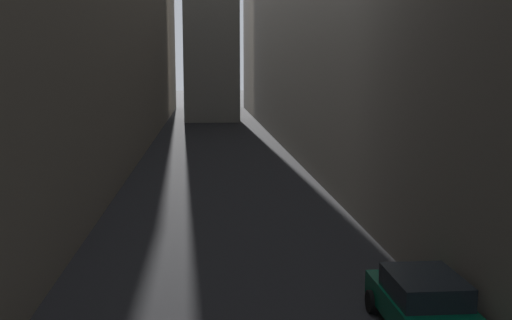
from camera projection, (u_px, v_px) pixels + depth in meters
name	position (u px, v px, depth m)	size (l,w,h in m)	color
ground_plane	(218.00, 158.00, 44.17)	(264.00, 264.00, 0.00)	#232326
parked_car_right_third	(425.00, 305.00, 14.76)	(2.03, 4.48, 1.50)	#05472D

